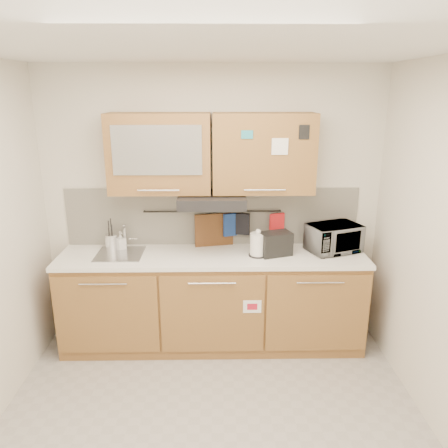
{
  "coord_description": "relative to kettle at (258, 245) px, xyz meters",
  "views": [
    {
      "loc": [
        0.05,
        -2.57,
        2.36
      ],
      "look_at": [
        0.11,
        1.05,
        1.26
      ],
      "focal_mm": 35.0,
      "sensor_mm": 36.0,
      "label": 1
    }
  ],
  "objects": [
    {
      "name": "soap_bottle",
      "position": [
        -1.28,
        0.18,
        -0.02
      ],
      "size": [
        0.11,
        0.11,
        0.17
      ],
      "primitive_type": "imported",
      "rotation": [
        0.0,
        0.0,
        0.72
      ],
      "color": "#999999",
      "rests_on": "countertop"
    },
    {
      "name": "countertop",
      "position": [
        -0.42,
        0.04,
        -0.12
      ],
      "size": [
        2.82,
        0.62,
        0.04
      ],
      "primitive_type": "cube",
      "color": "white",
      "rests_on": "base_cabinet"
    },
    {
      "name": "cutting_board",
      "position": [
        -0.4,
        0.28,
        -0.01
      ],
      "size": [
        0.37,
        0.1,
        0.46
      ],
      "primitive_type": "cube",
      "rotation": [
        0.0,
        0.0,
        0.2
      ],
      "color": "brown",
      "rests_on": "utensil_rail"
    },
    {
      "name": "kettle",
      "position": [
        0.0,
        0.0,
        0.0
      ],
      "size": [
        0.18,
        0.16,
        0.26
      ],
      "rotation": [
        0.0,
        0.0,
        -0.04
      ],
      "color": "white",
      "rests_on": "countertop"
    },
    {
      "name": "utensil_crock",
      "position": [
        -1.37,
        0.19,
        -0.02
      ],
      "size": [
        0.13,
        0.13,
        0.3
      ],
      "rotation": [
        0.0,
        0.0,
        0.09
      ],
      "color": "silver",
      "rests_on": "countertop"
    },
    {
      "name": "dark_pouch",
      "position": [
        -0.12,
        0.28,
        0.12
      ],
      "size": [
        0.14,
        0.07,
        0.21
      ],
      "primitive_type": "cube",
      "rotation": [
        0.0,
        0.0,
        -0.24
      ],
      "color": "black",
      "rests_on": "utensil_rail"
    },
    {
      "name": "microwave",
      "position": [
        0.72,
        0.11,
        0.03
      ],
      "size": [
        0.55,
        0.46,
        0.26
      ],
      "primitive_type": "imported",
      "rotation": [
        0.0,
        0.0,
        0.37
      ],
      "color": "#999999",
      "rests_on": "countertop"
    },
    {
      "name": "sink",
      "position": [
        -1.26,
        0.05,
        -0.1
      ],
      "size": [
        0.42,
        0.4,
        0.26
      ],
      "color": "silver",
      "rests_on": "countertop"
    },
    {
      "name": "backsplash",
      "position": [
        -0.42,
        0.33,
        0.18
      ],
      "size": [
        2.8,
        0.02,
        0.56
      ],
      "primitive_type": "cube",
      "color": "silver",
      "rests_on": "countertop"
    },
    {
      "name": "base_cabinet",
      "position": [
        -0.42,
        0.04,
        -0.62
      ],
      "size": [
        2.8,
        0.64,
        0.88
      ],
      "color": "olive",
      "rests_on": "floor"
    },
    {
      "name": "utensil_rail",
      "position": [
        -0.42,
        0.3,
        0.24
      ],
      "size": [
        1.3,
        0.02,
        0.02
      ],
      "primitive_type": "cylinder",
      "rotation": [
        0.0,
        1.57,
        0.0
      ],
      "color": "black",
      "rests_on": "backsplash"
    },
    {
      "name": "toaster",
      "position": [
        0.16,
        0.02,
        0.01
      ],
      "size": [
        0.32,
        0.25,
        0.21
      ],
      "rotation": [
        0.0,
        0.0,
        0.32
      ],
      "color": "black",
      "rests_on": "countertop"
    },
    {
      "name": "ceiling",
      "position": [
        -0.42,
        -1.15,
        1.58
      ],
      "size": [
        3.2,
        3.2,
        0.0
      ],
      "primitive_type": "plane",
      "rotation": [
        3.14,
        0.0,
        0.0
      ],
      "color": "white",
      "rests_on": "wall_back"
    },
    {
      "name": "upper_cabinets",
      "position": [
        -0.42,
        0.17,
        0.81
      ],
      "size": [
        1.82,
        0.37,
        0.7
      ],
      "color": "olive",
      "rests_on": "wall_back"
    },
    {
      "name": "oven_mitt",
      "position": [
        -0.24,
        0.28,
        0.11
      ],
      "size": [
        0.14,
        0.07,
        0.22
      ],
      "primitive_type": "cube",
      "rotation": [
        0.0,
        0.0,
        0.34
      ],
      "color": "navy",
      "rests_on": "utensil_rail"
    },
    {
      "name": "wall_back",
      "position": [
        -0.42,
        0.35,
        0.28
      ],
      "size": [
        3.2,
        0.0,
        3.2
      ],
      "primitive_type": "plane",
      "rotation": [
        1.57,
        0.0,
        0.0
      ],
      "color": "silver",
      "rests_on": "ground"
    },
    {
      "name": "floor",
      "position": [
        -0.42,
        -1.15,
        -1.02
      ],
      "size": [
        3.2,
        3.2,
        0.0
      ],
      "primitive_type": "plane",
      "color": "#9E9993",
      "rests_on": "ground"
    },
    {
      "name": "range_hood",
      "position": [
        -0.42,
        0.1,
        0.4
      ],
      "size": [
        0.6,
        0.46,
        0.1
      ],
      "primitive_type": "cube",
      "color": "black",
      "rests_on": "upper_cabinets"
    },
    {
      "name": "pot_holder",
      "position": [
        0.2,
        0.28,
        0.13
      ],
      "size": [
        0.15,
        0.07,
        0.18
      ],
      "primitive_type": "cube",
      "rotation": [
        0.0,
        0.0,
        0.33
      ],
      "color": "red",
      "rests_on": "utensil_rail"
    }
  ]
}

